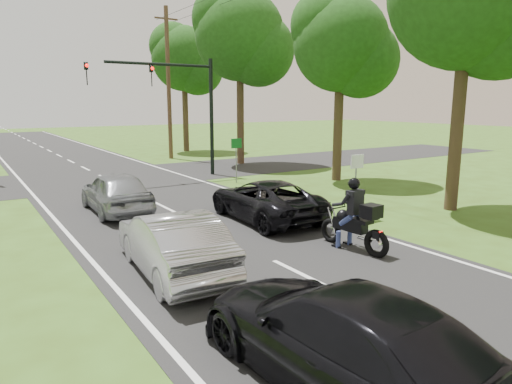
% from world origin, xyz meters
% --- Properties ---
extents(ground, '(140.00, 140.00, 0.00)m').
position_xyz_m(ground, '(0.00, 0.00, 0.00)').
color(ground, '#334B15').
rests_on(ground, ground).
extents(road, '(8.00, 100.00, 0.01)m').
position_xyz_m(road, '(0.00, 10.00, 0.01)').
color(road, black).
rests_on(road, ground).
extents(cross_road, '(60.00, 7.00, 0.01)m').
position_xyz_m(cross_road, '(0.00, 16.00, 0.01)').
color(cross_road, black).
rests_on(cross_road, ground).
extents(motorcycle_rider, '(0.64, 2.24, 1.93)m').
position_xyz_m(motorcycle_rider, '(2.25, 0.57, 0.76)').
color(motorcycle_rider, black).
rests_on(motorcycle_rider, ground).
extents(dark_suv, '(2.44, 4.83, 1.31)m').
position_xyz_m(dark_suv, '(2.10, 4.46, 0.67)').
color(dark_suv, black).
rests_on(dark_suv, road).
extents(silver_sedan, '(1.86, 4.42, 1.42)m').
position_xyz_m(silver_sedan, '(-2.35, 1.58, 0.72)').
color(silver_sedan, '#ACABB0').
rests_on(silver_sedan, road).
extents(silver_suv, '(1.83, 4.30, 1.45)m').
position_xyz_m(silver_suv, '(-1.69, 8.12, 0.74)').
color(silver_suv, gray).
rests_on(silver_suv, road).
extents(dark_car_behind, '(2.13, 4.94, 1.42)m').
position_xyz_m(dark_car_behind, '(-2.13, -3.51, 0.72)').
color(dark_car_behind, black).
rests_on(dark_car_behind, road).
extents(traffic_signal, '(6.38, 0.44, 6.00)m').
position_xyz_m(traffic_signal, '(3.34, 14.00, 4.14)').
color(traffic_signal, black).
rests_on(traffic_signal, ground).
extents(utility_pole_far, '(1.60, 0.28, 10.00)m').
position_xyz_m(utility_pole_far, '(6.20, 22.00, 5.08)').
color(utility_pole_far, brown).
rests_on(utility_pole_far, ground).
extents(sign_white, '(0.55, 0.07, 2.12)m').
position_xyz_m(sign_white, '(4.70, 2.98, 1.60)').
color(sign_white, slate).
rests_on(sign_white, ground).
extents(sign_green, '(0.55, 0.07, 2.12)m').
position_xyz_m(sign_green, '(4.90, 10.98, 1.60)').
color(sign_green, slate).
rests_on(sign_green, ground).
extents(tree_row_c, '(4.80, 4.65, 8.76)m').
position_xyz_m(tree_row_c, '(9.75, 8.80, 6.23)').
color(tree_row_c, '#332316').
rests_on(tree_row_c, ground).
extents(tree_row_d, '(5.76, 5.58, 10.45)m').
position_xyz_m(tree_row_d, '(9.10, 16.76, 7.43)').
color(tree_row_d, '#332316').
rests_on(tree_row_d, ground).
extents(tree_row_e, '(5.28, 5.12, 9.61)m').
position_xyz_m(tree_row_e, '(9.48, 25.78, 6.83)').
color(tree_row_e, '#332316').
rests_on(tree_row_e, ground).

